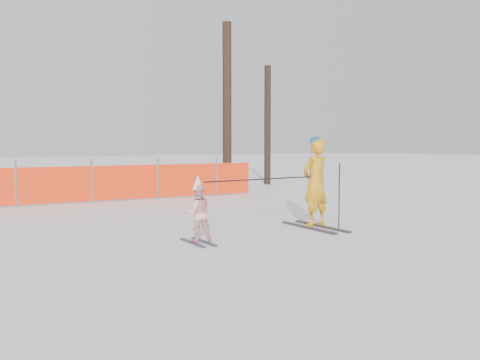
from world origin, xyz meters
The scene contains 5 objects.
ground centered at (0.00, 0.00, 0.00)m, with size 120.00×120.00×0.00m, color white.
adult centered at (1.56, 0.19, 0.91)m, with size 0.70×1.70×1.83m.
child centered at (-1.17, -0.10, 0.53)m, with size 0.55×0.88×1.16m.
ski_poles centered at (0.82, 0.03, 0.90)m, with size 3.07×0.29×1.31m.
tree_trunks centered at (5.35, 9.66, 2.86)m, with size 2.59×1.05×6.17m.
Camera 1 is at (-5.06, -8.25, 1.71)m, focal length 40.00 mm.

